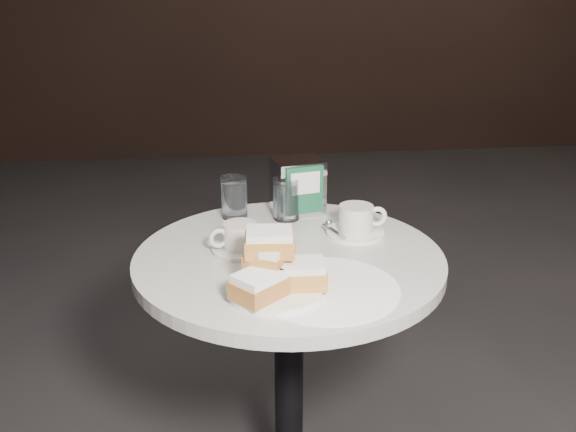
# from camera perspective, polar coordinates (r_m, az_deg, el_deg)

# --- Properties ---
(cafe_table) EXTENTS (0.70, 0.70, 0.74)m
(cafe_table) POSITION_cam_1_polar(r_m,az_deg,el_deg) (1.54, 0.08, -10.14)
(cafe_table) COLOR black
(cafe_table) RESTS_ON ground
(sugar_spill) EXTENTS (0.35, 0.35, 0.00)m
(sugar_spill) POSITION_cam_1_polar(r_m,az_deg,el_deg) (1.30, 3.38, -6.44)
(sugar_spill) COLOR white
(sugar_spill) RESTS_ON cafe_table
(beignet_plate) EXTENTS (0.25, 0.25, 0.13)m
(beignet_plate) POSITION_cam_1_polar(r_m,az_deg,el_deg) (1.26, -1.17, -4.92)
(beignet_plate) COLOR white
(beignet_plate) RESTS_ON cafe_table
(coffee_cup_left) EXTENTS (0.16, 0.16, 0.07)m
(coffee_cup_left) POSITION_cam_1_polar(r_m,az_deg,el_deg) (1.46, -4.34, -2.07)
(coffee_cup_left) COLOR silver
(coffee_cup_left) RESTS_ON cafe_table
(coffee_cup_right) EXTENTS (0.16, 0.15, 0.07)m
(coffee_cup_right) POSITION_cam_1_polar(r_m,az_deg,el_deg) (1.55, 6.10, -0.54)
(coffee_cup_right) COLOR white
(coffee_cup_right) RESTS_ON cafe_table
(water_glass_left) EXTENTS (0.08, 0.08, 0.11)m
(water_glass_left) POSITION_cam_1_polar(r_m,az_deg,el_deg) (1.65, -4.80, 1.62)
(water_glass_left) COLOR white
(water_glass_left) RESTS_ON cafe_table
(water_glass_right) EXTENTS (0.09, 0.09, 0.11)m
(water_glass_right) POSITION_cam_1_polar(r_m,az_deg,el_deg) (1.64, -0.16, 1.49)
(water_glass_right) COLOR silver
(water_glass_right) RESTS_ON cafe_table
(napkin_dispenser) EXTENTS (0.14, 0.13, 0.14)m
(napkin_dispenser) POSITION_cam_1_polar(r_m,az_deg,el_deg) (1.67, 0.89, 2.65)
(napkin_dispenser) COLOR silver
(napkin_dispenser) RESTS_ON cafe_table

